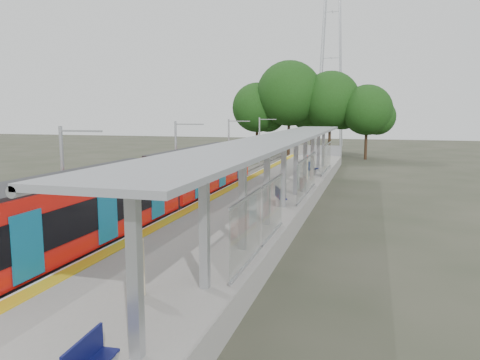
{
  "coord_description": "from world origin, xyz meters",
  "views": [
    {
      "loc": [
        6.47,
        -10.03,
        5.96
      ],
      "look_at": [
        -0.49,
        14.37,
        2.3
      ],
      "focal_mm": 35.0,
      "sensor_mm": 36.0,
      "label": 1
    }
  ],
  "objects_px": {
    "train": "(157,187)",
    "litter_bin": "(303,184)",
    "info_pillar_near": "(137,267)",
    "info_pillar_far": "(305,169)",
    "bench_mid": "(280,196)",
    "bench_far": "(312,168)"
  },
  "relations": [
    {
      "from": "bench_far",
      "to": "info_pillar_far",
      "type": "relative_size",
      "value": 0.92
    },
    {
      "from": "train",
      "to": "bench_far",
      "type": "xyz_separation_m",
      "value": [
        6.27,
        15.08,
        -0.48
      ]
    },
    {
      "from": "train",
      "to": "info_pillar_far",
      "type": "height_order",
      "value": "train"
    },
    {
      "from": "bench_mid",
      "to": "info_pillar_far",
      "type": "height_order",
      "value": "info_pillar_far"
    },
    {
      "from": "info_pillar_far",
      "to": "info_pillar_near",
      "type": "bearing_deg",
      "value": -93.87
    },
    {
      "from": "info_pillar_far",
      "to": "litter_bin",
      "type": "relative_size",
      "value": 1.98
    },
    {
      "from": "bench_far",
      "to": "info_pillar_near",
      "type": "height_order",
      "value": "info_pillar_near"
    },
    {
      "from": "bench_far",
      "to": "info_pillar_far",
      "type": "distance_m",
      "value": 2.55
    },
    {
      "from": "train",
      "to": "info_pillar_near",
      "type": "distance_m",
      "value": 12.35
    },
    {
      "from": "bench_mid",
      "to": "info_pillar_near",
      "type": "xyz_separation_m",
      "value": [
        -1.28,
        -13.6,
        0.31
      ]
    },
    {
      "from": "info_pillar_near",
      "to": "litter_bin",
      "type": "relative_size",
      "value": 2.04
    },
    {
      "from": "bench_mid",
      "to": "info_pillar_near",
      "type": "relative_size",
      "value": 0.77
    },
    {
      "from": "info_pillar_far",
      "to": "litter_bin",
      "type": "bearing_deg",
      "value": -84.38
    },
    {
      "from": "train",
      "to": "info_pillar_far",
      "type": "bearing_deg",
      "value": 63.97
    },
    {
      "from": "train",
      "to": "bench_mid",
      "type": "height_order",
      "value": "train"
    },
    {
      "from": "train",
      "to": "info_pillar_near",
      "type": "xyz_separation_m",
      "value": [
        4.9,
        -11.34,
        -0.25
      ]
    },
    {
      "from": "bench_mid",
      "to": "bench_far",
      "type": "distance_m",
      "value": 12.82
    },
    {
      "from": "train",
      "to": "litter_bin",
      "type": "bearing_deg",
      "value": 45.27
    },
    {
      "from": "train",
      "to": "info_pillar_far",
      "type": "xyz_separation_m",
      "value": [
        6.13,
        12.55,
        -0.27
      ]
    },
    {
      "from": "bench_mid",
      "to": "bench_far",
      "type": "height_order",
      "value": "bench_far"
    },
    {
      "from": "bench_far",
      "to": "info_pillar_near",
      "type": "bearing_deg",
      "value": -79.38
    },
    {
      "from": "train",
      "to": "litter_bin",
      "type": "height_order",
      "value": "train"
    }
  ]
}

